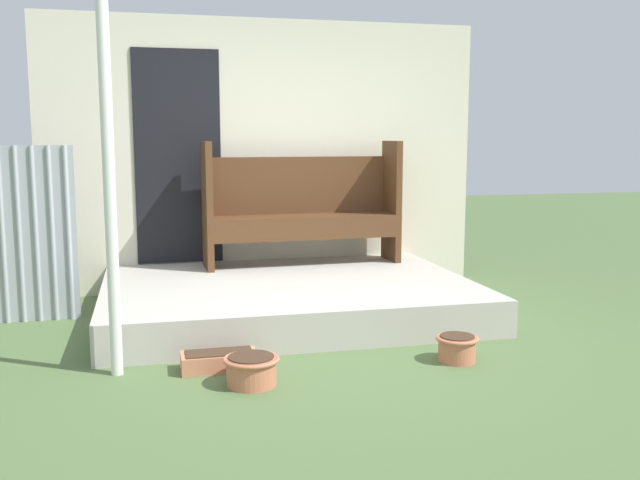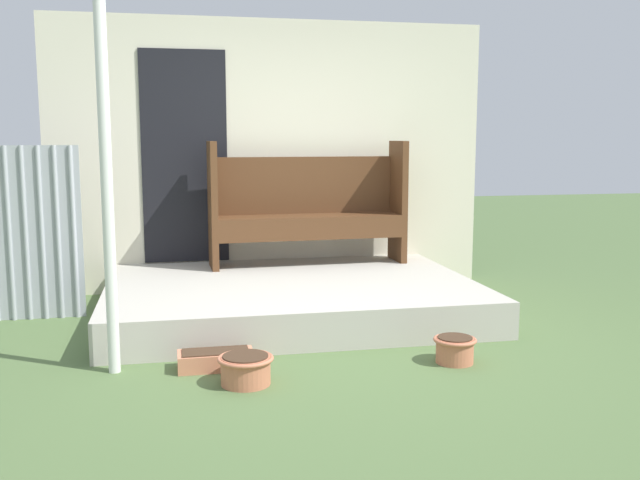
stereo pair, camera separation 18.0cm
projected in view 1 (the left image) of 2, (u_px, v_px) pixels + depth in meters
ground_plane at (333, 352)px, 4.97m from camera, size 24.00×24.00×0.00m
porch_slab at (288, 298)px, 6.00m from camera, size 3.03×2.22×0.28m
house_wall at (261, 156)px, 6.92m from camera, size 4.23×0.08×2.60m
support_post at (110, 190)px, 4.34m from camera, size 0.07×0.07×2.33m
bench at (302, 203)px, 6.74m from camera, size 1.86×0.46×1.16m
flower_pot_left at (251, 369)px, 4.30m from camera, size 0.34×0.34×0.18m
flower_pot_middle at (457, 347)px, 4.75m from camera, size 0.29×0.29×0.18m
planter_box_rect at (219, 361)px, 4.58m from camera, size 0.48×0.22×0.12m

